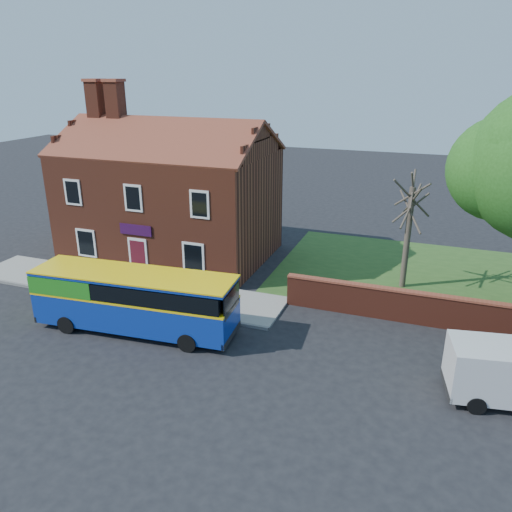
% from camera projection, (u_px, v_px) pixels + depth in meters
% --- Properties ---
extents(ground, '(120.00, 120.00, 0.00)m').
position_uv_depth(ground, '(189.00, 368.00, 19.82)').
color(ground, black).
rests_on(ground, ground).
extents(pavement, '(18.00, 3.50, 0.12)m').
position_uv_depth(pavement, '(123.00, 287.00, 27.11)').
color(pavement, gray).
rests_on(pavement, ground).
extents(kerb, '(18.00, 0.15, 0.14)m').
position_uv_depth(kerb, '(103.00, 300.00, 25.57)').
color(kerb, slate).
rests_on(kerb, ground).
extents(shop_building, '(12.30, 8.13, 10.50)m').
position_uv_depth(shop_building, '(171.00, 202.00, 31.00)').
color(shop_building, maroon).
rests_on(shop_building, ground).
extents(bus, '(9.31, 3.02, 2.80)m').
position_uv_depth(bus, '(129.00, 298.00, 22.23)').
color(bus, '#0D2F99').
rests_on(bus, ground).
extents(bare_tree, '(2.27, 2.70, 6.05)m').
position_uv_depth(bare_tree, '(408.00, 233.00, 26.17)').
color(bare_tree, '#4C4238').
rests_on(bare_tree, ground).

